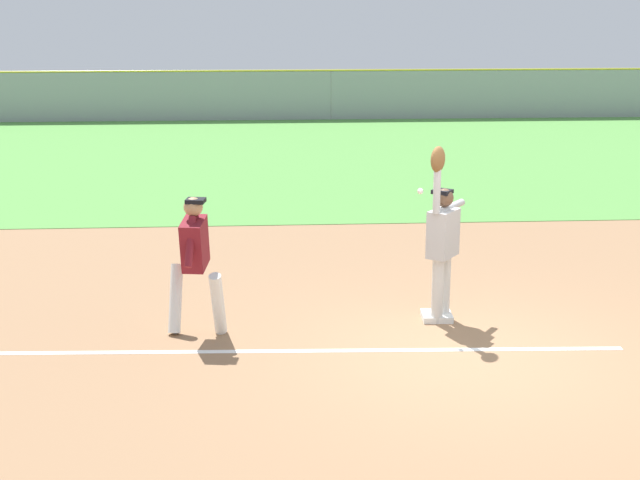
{
  "coord_description": "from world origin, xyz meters",
  "views": [
    {
      "loc": [
        -2.29,
        -9.79,
        4.03
      ],
      "look_at": [
        -1.59,
        1.33,
        1.05
      ],
      "focal_mm": 51.48,
      "sensor_mm": 36.0,
      "label": 1
    }
  ],
  "objects_px": {
    "baseball": "(420,191)",
    "parked_car_blue": "(177,88)",
    "fielder": "(442,236)",
    "parked_car_red": "(432,87)",
    "parked_car_green": "(293,87)",
    "runner": "(195,256)",
    "first_base": "(437,316)"
  },
  "relations": [
    {
      "from": "fielder",
      "to": "parked_car_green",
      "type": "height_order",
      "value": "fielder"
    },
    {
      "from": "first_base",
      "to": "parked_car_green",
      "type": "height_order",
      "value": "parked_car_green"
    },
    {
      "from": "first_base",
      "to": "baseball",
      "type": "bearing_deg",
      "value": -148.83
    },
    {
      "from": "baseball",
      "to": "parked_car_green",
      "type": "xyz_separation_m",
      "value": [
        -0.75,
        24.25,
        -1.05
      ]
    },
    {
      "from": "first_base",
      "to": "fielder",
      "type": "bearing_deg",
      "value": -64.44
    },
    {
      "from": "fielder",
      "to": "parked_car_red",
      "type": "distance_m",
      "value": 23.94
    },
    {
      "from": "fielder",
      "to": "baseball",
      "type": "relative_size",
      "value": 30.81
    },
    {
      "from": "fielder",
      "to": "parked_car_blue",
      "type": "bearing_deg",
      "value": -40.61
    },
    {
      "from": "fielder",
      "to": "parked_car_green",
      "type": "relative_size",
      "value": 0.51
    },
    {
      "from": "parked_car_green",
      "to": "runner",
      "type": "bearing_deg",
      "value": -91.87
    },
    {
      "from": "fielder",
      "to": "parked_car_red",
      "type": "xyz_separation_m",
      "value": [
        4.18,
        23.56,
        -0.45
      ]
    },
    {
      "from": "baseball",
      "to": "fielder",
      "type": "bearing_deg",
      "value": 21.65
    },
    {
      "from": "runner",
      "to": "baseball",
      "type": "xyz_separation_m",
      "value": [
        2.74,
        0.17,
        0.73
      ]
    },
    {
      "from": "fielder",
      "to": "baseball",
      "type": "bearing_deg",
      "value": 58.26
    },
    {
      "from": "fielder",
      "to": "parked_car_green",
      "type": "xyz_separation_m",
      "value": [
        -1.07,
        24.13,
        -0.45
      ]
    },
    {
      "from": "fielder",
      "to": "parked_car_red",
      "type": "relative_size",
      "value": 0.5
    },
    {
      "from": "baseball",
      "to": "parked_car_blue",
      "type": "relative_size",
      "value": 0.02
    },
    {
      "from": "first_base",
      "to": "fielder",
      "type": "height_order",
      "value": "fielder"
    },
    {
      "from": "fielder",
      "to": "parked_car_blue",
      "type": "height_order",
      "value": "fielder"
    },
    {
      "from": "baseball",
      "to": "runner",
      "type": "bearing_deg",
      "value": -176.47
    },
    {
      "from": "first_base",
      "to": "parked_car_green",
      "type": "distance_m",
      "value": 24.11
    },
    {
      "from": "runner",
      "to": "parked_car_blue",
      "type": "xyz_separation_m",
      "value": [
        -2.36,
        24.21,
        -0.32
      ]
    },
    {
      "from": "parked_car_blue",
      "to": "parked_car_green",
      "type": "bearing_deg",
      "value": 0.03
    },
    {
      "from": "first_base",
      "to": "baseball",
      "type": "xyz_separation_m",
      "value": [
        -0.29,
        -0.18,
        1.68
      ]
    },
    {
      "from": "baseball",
      "to": "first_base",
      "type": "bearing_deg",
      "value": 31.17
    },
    {
      "from": "parked_car_green",
      "to": "parked_car_blue",
      "type": "bearing_deg",
      "value": -174.39
    },
    {
      "from": "fielder",
      "to": "runner",
      "type": "distance_m",
      "value": 3.08
    },
    {
      "from": "runner",
      "to": "parked_car_blue",
      "type": "relative_size",
      "value": 0.38
    },
    {
      "from": "parked_car_green",
      "to": "parked_car_red",
      "type": "xyz_separation_m",
      "value": [
        5.25,
        -0.56,
        0.0
      ]
    },
    {
      "from": "first_base",
      "to": "runner",
      "type": "height_order",
      "value": "runner"
    },
    {
      "from": "baseball",
      "to": "parked_car_red",
      "type": "relative_size",
      "value": 0.02
    },
    {
      "from": "runner",
      "to": "baseball",
      "type": "bearing_deg",
      "value": 12.04
    }
  ]
}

